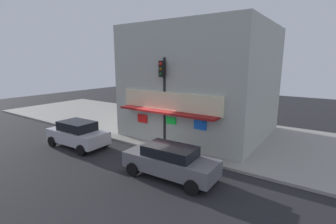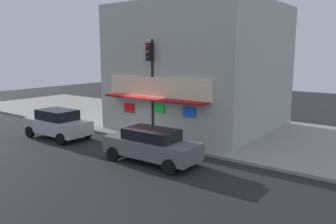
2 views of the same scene
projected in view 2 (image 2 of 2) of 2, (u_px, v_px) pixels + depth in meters
ground_plane at (138, 142)px, 18.83m from camera, size 61.81×61.81×0.00m
sidewalk at (190, 125)px, 22.79m from camera, size 41.21×10.16×0.15m
corner_building at (200, 67)px, 21.82m from camera, size 9.12×9.39×7.54m
traffic_light at (151, 76)px, 18.70m from camera, size 0.32×0.58×5.42m
fire_hydrant at (112, 123)px, 21.42m from camera, size 0.52×0.28×0.76m
trash_can at (195, 133)px, 18.46m from camera, size 0.48×0.48×0.90m
pedestrian at (231, 128)px, 16.90m from camera, size 0.49×0.60×1.84m
potted_plant_by_doorway at (166, 123)px, 20.98m from camera, size 0.50×0.50×0.85m
parked_car_grey at (151, 145)px, 15.24m from camera, size 4.51×1.99×1.53m
parked_car_silver at (58, 123)px, 19.65m from camera, size 4.13×2.11×1.64m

